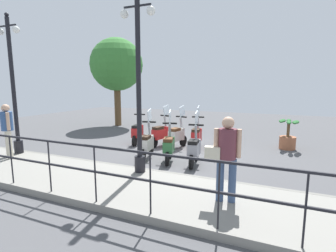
{
  "coord_description": "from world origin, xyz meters",
  "views": [
    {
      "loc": [
        -7.85,
        -3.09,
        2.31
      ],
      "look_at": [
        0.2,
        0.5,
        0.9
      ],
      "focal_mm": 28.0,
      "sensor_mm": 36.0,
      "label": 1
    }
  ],
  "objects_px": {
    "pedestrian_distant": "(7,127)",
    "tree_large": "(117,65)",
    "lamp_post_far": "(14,94)",
    "scooter_far_1": "(177,135)",
    "scooter_far_3": "(138,132)",
    "scooter_near_1": "(169,146)",
    "lamp_post_near": "(139,95)",
    "potted_palm": "(288,137)",
    "scooter_near_0": "(194,149)",
    "scooter_near_2": "(147,144)",
    "scooter_far_2": "(161,133)",
    "pedestrian_with_bag": "(226,153)",
    "scooter_far_0": "(197,136)"
  },
  "relations": [
    {
      "from": "potted_palm",
      "to": "scooter_near_0",
      "type": "distance_m",
      "value": 4.03
    },
    {
      "from": "lamp_post_near",
      "to": "tree_large",
      "type": "height_order",
      "value": "tree_large"
    },
    {
      "from": "lamp_post_far",
      "to": "pedestrian_with_bag",
      "type": "relative_size",
      "value": 2.66
    },
    {
      "from": "scooter_far_0",
      "to": "scooter_near_1",
      "type": "bearing_deg",
      "value": 162.89
    },
    {
      "from": "lamp_post_near",
      "to": "pedestrian_with_bag",
      "type": "distance_m",
      "value": 2.6
    },
    {
      "from": "scooter_far_1",
      "to": "scooter_far_0",
      "type": "bearing_deg",
      "value": -64.53
    },
    {
      "from": "lamp_post_near",
      "to": "scooter_near_1",
      "type": "bearing_deg",
      "value": -4.11
    },
    {
      "from": "lamp_post_far",
      "to": "scooter_near_0",
      "type": "distance_m",
      "value": 5.75
    },
    {
      "from": "tree_large",
      "to": "scooter_far_1",
      "type": "xyz_separation_m",
      "value": [
        -3.64,
        -5.08,
        -2.87
      ]
    },
    {
      "from": "tree_large",
      "to": "pedestrian_with_bag",
      "type": "bearing_deg",
      "value": -134.93
    },
    {
      "from": "scooter_far_0",
      "to": "potted_palm",
      "type": "bearing_deg",
      "value": -74.25
    },
    {
      "from": "scooter_far_2",
      "to": "scooter_near_1",
      "type": "bearing_deg",
      "value": -132.95
    },
    {
      "from": "lamp_post_near",
      "to": "scooter_near_1",
      "type": "height_order",
      "value": "lamp_post_near"
    },
    {
      "from": "pedestrian_distant",
      "to": "scooter_near_0",
      "type": "distance_m",
      "value": 5.49
    },
    {
      "from": "pedestrian_distant",
      "to": "scooter_far_0",
      "type": "height_order",
      "value": "pedestrian_distant"
    },
    {
      "from": "scooter_near_1",
      "to": "tree_large",
      "type": "bearing_deg",
      "value": 28.62
    },
    {
      "from": "pedestrian_distant",
      "to": "tree_large",
      "type": "bearing_deg",
      "value": -145.63
    },
    {
      "from": "scooter_near_2",
      "to": "scooter_far_2",
      "type": "bearing_deg",
      "value": 0.23
    },
    {
      "from": "pedestrian_distant",
      "to": "potted_palm",
      "type": "distance_m",
      "value": 9.18
    },
    {
      "from": "scooter_near_1",
      "to": "scooter_far_3",
      "type": "bearing_deg",
      "value": 33.36
    },
    {
      "from": "lamp_post_far",
      "to": "pedestrian_distant",
      "type": "distance_m",
      "value": 1.08
    },
    {
      "from": "potted_palm",
      "to": "scooter_far_2",
      "type": "height_order",
      "value": "scooter_far_2"
    },
    {
      "from": "scooter_near_0",
      "to": "scooter_near_1",
      "type": "xyz_separation_m",
      "value": [
        -0.01,
        0.79,
        0.0
      ]
    },
    {
      "from": "scooter_near_2",
      "to": "lamp_post_near",
      "type": "bearing_deg",
      "value": -168.19
    },
    {
      "from": "scooter_near_1",
      "to": "scooter_far_3",
      "type": "xyz_separation_m",
      "value": [
        1.7,
        2.07,
        0.0
      ]
    },
    {
      "from": "scooter_far_2",
      "to": "scooter_far_3",
      "type": "xyz_separation_m",
      "value": [
        -0.03,
        0.97,
        0.0
      ]
    },
    {
      "from": "lamp_post_near",
      "to": "pedestrian_distant",
      "type": "distance_m",
      "value": 4.32
    },
    {
      "from": "pedestrian_distant",
      "to": "scooter_far_1",
      "type": "distance_m",
      "value": 5.37
    },
    {
      "from": "scooter_far_1",
      "to": "scooter_near_2",
      "type": "bearing_deg",
      "value": -179.85
    },
    {
      "from": "tree_large",
      "to": "scooter_near_1",
      "type": "xyz_separation_m",
      "value": [
        -5.31,
        -5.5,
        -2.87
      ]
    },
    {
      "from": "tree_large",
      "to": "scooter_far_2",
      "type": "relative_size",
      "value": 3.13
    },
    {
      "from": "pedestrian_distant",
      "to": "potted_palm",
      "type": "height_order",
      "value": "pedestrian_distant"
    },
    {
      "from": "pedestrian_with_bag",
      "to": "scooter_near_1",
      "type": "bearing_deg",
      "value": 32.19
    },
    {
      "from": "scooter_near_1",
      "to": "scooter_near_2",
      "type": "xyz_separation_m",
      "value": [
        0.01,
        0.76,
        0.0
      ]
    },
    {
      "from": "scooter_near_2",
      "to": "scooter_far_2",
      "type": "relative_size",
      "value": 1.0
    },
    {
      "from": "pedestrian_distant",
      "to": "lamp_post_near",
      "type": "bearing_deg",
      "value": 121.43
    },
    {
      "from": "scooter_near_0",
      "to": "pedestrian_with_bag",
      "type": "bearing_deg",
      "value": -157.97
    },
    {
      "from": "pedestrian_with_bag",
      "to": "scooter_near_2",
      "type": "bearing_deg",
      "value": 40.61
    },
    {
      "from": "tree_large",
      "to": "scooter_near_0",
      "type": "bearing_deg",
      "value": -130.14
    },
    {
      "from": "scooter_far_1",
      "to": "lamp_post_far",
      "type": "bearing_deg",
      "value": 139.58
    },
    {
      "from": "lamp_post_far",
      "to": "tree_large",
      "type": "bearing_deg",
      "value": 8.04
    },
    {
      "from": "scooter_far_1",
      "to": "scooter_far_3",
      "type": "bearing_deg",
      "value": 100.83
    },
    {
      "from": "lamp_post_far",
      "to": "scooter_near_0",
      "type": "xyz_separation_m",
      "value": [
        1.53,
        -5.32,
        -1.54
      ]
    },
    {
      "from": "scooter_far_1",
      "to": "scooter_far_3",
      "type": "height_order",
      "value": "same"
    },
    {
      "from": "scooter_far_1",
      "to": "pedestrian_distant",
      "type": "bearing_deg",
      "value": 145.17
    },
    {
      "from": "scooter_near_0",
      "to": "scooter_far_3",
      "type": "height_order",
      "value": "same"
    },
    {
      "from": "potted_palm",
      "to": "scooter_near_0",
      "type": "xyz_separation_m",
      "value": [
        -3.18,
        2.47,
        0.04
      ]
    },
    {
      "from": "lamp_post_far",
      "to": "pedestrian_distant",
      "type": "bearing_deg",
      "value": -152.99
    },
    {
      "from": "tree_large",
      "to": "scooter_near_2",
      "type": "xyz_separation_m",
      "value": [
        -5.3,
        -4.74,
        -2.87
      ]
    },
    {
      "from": "scooter_near_1",
      "to": "scooter_far_3",
      "type": "relative_size",
      "value": 1.0
    }
  ]
}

